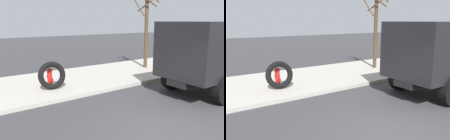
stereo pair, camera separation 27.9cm
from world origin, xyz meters
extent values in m
plane|color=#38383A|center=(0.00, 0.00, 0.00)|extent=(80.00, 80.00, 0.00)
cube|color=#ADA89E|center=(0.00, 6.50, 0.07)|extent=(36.00, 5.00, 0.15)
cylinder|color=red|center=(-0.94, 5.73, 0.49)|extent=(0.21, 0.21, 0.68)
sphere|color=red|center=(-0.94, 5.73, 0.89)|extent=(0.24, 0.24, 0.24)
cylinder|color=red|center=(-0.94, 5.54, 0.57)|extent=(0.09, 0.17, 0.09)
cylinder|color=red|center=(-0.94, 5.92, 0.57)|extent=(0.09, 0.17, 0.09)
cylinder|color=red|center=(-0.94, 5.54, 0.49)|extent=(0.11, 0.17, 0.11)
torus|color=black|center=(-0.97, 5.39, 0.75)|extent=(1.22, 0.52, 1.20)
cube|color=black|center=(3.32, 1.47, 1.90)|extent=(2.10, 2.58, 2.20)
cylinder|color=black|center=(3.47, 0.21, 0.55)|extent=(1.11, 0.35, 1.10)
cylinder|color=black|center=(3.58, 2.71, 0.55)|extent=(1.11, 0.35, 1.10)
cylinder|color=#4C3823|center=(5.65, 6.49, 2.74)|extent=(0.22, 0.22, 5.18)
cylinder|color=#4C3823|center=(5.52, 6.08, 4.10)|extent=(0.88, 0.34, 0.60)
cylinder|color=#4C3823|center=(6.01, 6.87, 4.01)|extent=(0.85, 0.81, 0.87)
cylinder|color=#4C3823|center=(5.12, 6.59, 3.79)|extent=(0.29, 1.12, 1.03)
camera|label=1|loc=(-4.83, -4.04, 3.05)|focal=38.24mm
camera|label=2|loc=(-4.61, -4.20, 3.05)|focal=38.24mm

